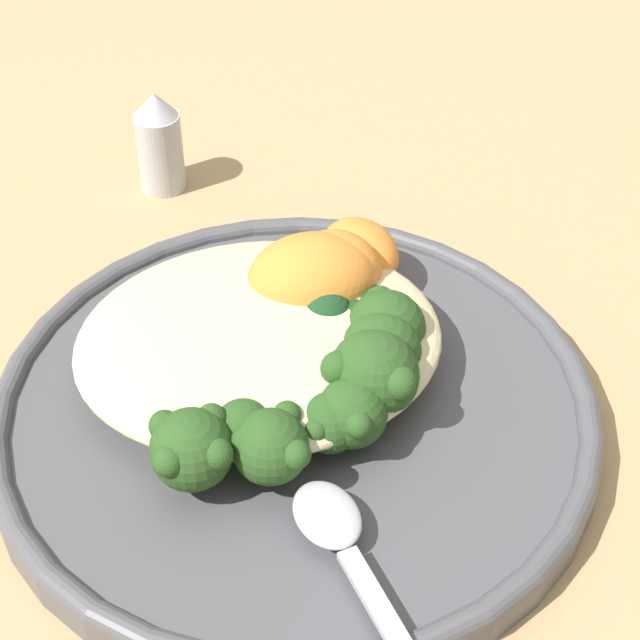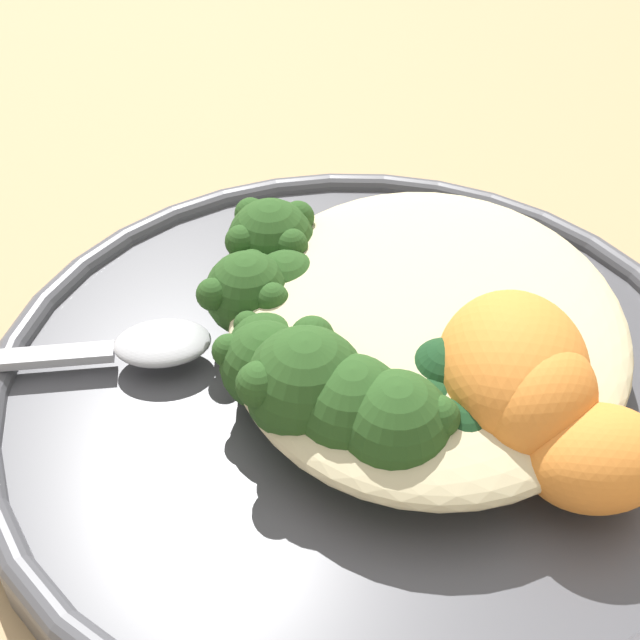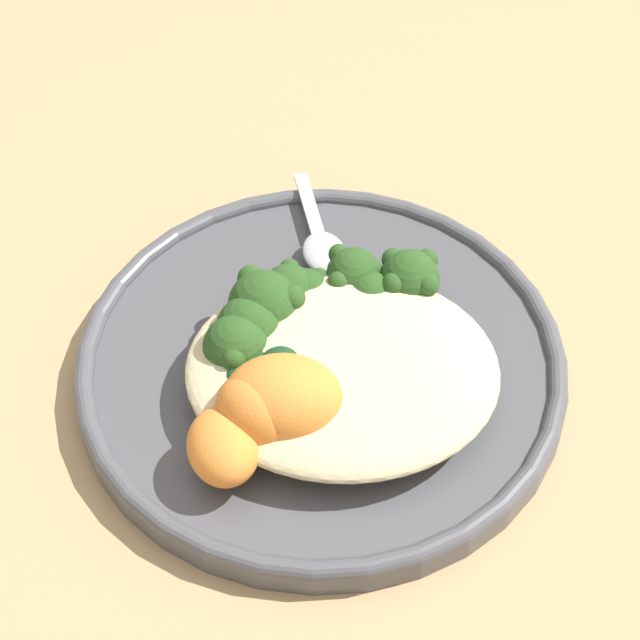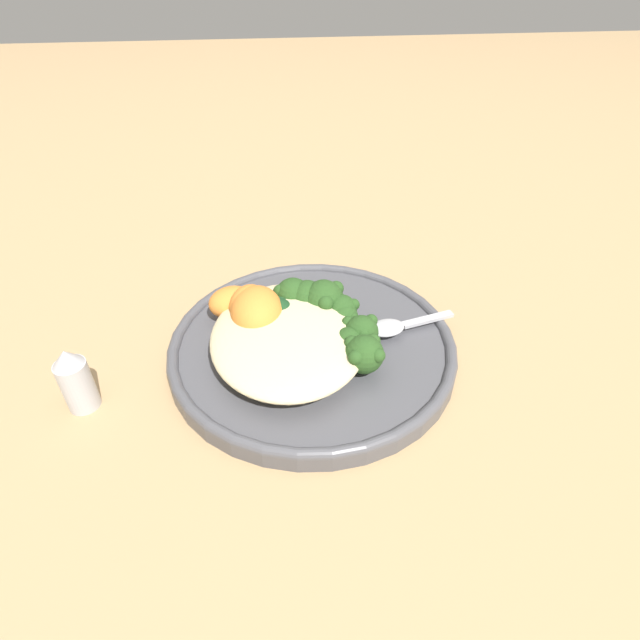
% 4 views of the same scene
% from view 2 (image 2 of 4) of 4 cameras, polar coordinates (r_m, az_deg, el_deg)
% --- Properties ---
extents(ground_plane, '(4.00, 4.00, 0.00)m').
position_cam_2_polar(ground_plane, '(0.38, 4.32, -3.62)').
color(ground_plane, tan).
extents(plate, '(0.30, 0.30, 0.02)m').
position_cam_2_polar(plate, '(0.36, 1.73, -4.20)').
color(plate, '#4C4C51').
rests_on(plate, ground_plane).
extents(quinoa_mound, '(0.18, 0.15, 0.03)m').
position_cam_2_polar(quinoa_mound, '(0.35, 6.17, -0.07)').
color(quinoa_mound, beige).
rests_on(quinoa_mound, plate).
extents(broccoli_stalk_0, '(0.07, 0.09, 0.04)m').
position_cam_2_polar(broccoli_stalk_0, '(0.38, -3.08, 4.53)').
color(broccoli_stalk_0, '#8EB25B').
rests_on(broccoli_stalk_0, plate).
extents(broccoli_stalk_1, '(0.05, 0.08, 0.03)m').
position_cam_2_polar(broccoli_stalk_1, '(0.36, -0.93, 1.40)').
color(broccoli_stalk_1, '#8EB25B').
rests_on(broccoli_stalk_1, plate).
extents(broccoli_stalk_2, '(0.04, 0.12, 0.03)m').
position_cam_2_polar(broccoli_stalk_2, '(0.35, -2.72, 0.76)').
color(broccoli_stalk_2, '#8EB25B').
rests_on(broccoli_stalk_2, plate).
extents(broccoli_stalk_3, '(0.05, 0.09, 0.03)m').
position_cam_2_polar(broccoli_stalk_3, '(0.34, -1.31, -1.69)').
color(broccoli_stalk_3, '#8EB25B').
rests_on(broccoli_stalk_3, plate).
extents(broccoli_stalk_4, '(0.06, 0.09, 0.03)m').
position_cam_2_polar(broccoli_stalk_4, '(0.33, -2.47, -2.62)').
color(broccoli_stalk_4, '#8EB25B').
rests_on(broccoli_stalk_4, plate).
extents(broccoli_stalk_5, '(0.09, 0.08, 0.04)m').
position_cam_2_polar(broccoli_stalk_5, '(0.32, -0.71, -3.74)').
color(broccoli_stalk_5, '#8EB25B').
rests_on(broccoli_stalk_5, plate).
extents(broccoli_stalk_6, '(0.08, 0.05, 0.04)m').
position_cam_2_polar(broccoli_stalk_6, '(0.31, 1.74, -5.13)').
color(broccoli_stalk_6, '#8EB25B').
rests_on(broccoli_stalk_6, plate).
extents(broccoli_stalk_7, '(0.08, 0.05, 0.04)m').
position_cam_2_polar(broccoli_stalk_7, '(0.31, 3.76, -6.20)').
color(broccoli_stalk_7, '#8EB25B').
rests_on(broccoli_stalk_7, plate).
extents(sweet_potato_chunk_0, '(0.05, 0.06, 0.03)m').
position_cam_2_polar(sweet_potato_chunk_0, '(0.31, 16.36, -8.37)').
color(sweet_potato_chunk_0, orange).
rests_on(sweet_potato_chunk_0, plate).
extents(sweet_potato_chunk_1, '(0.07, 0.05, 0.05)m').
position_cam_2_polar(sweet_potato_chunk_1, '(0.32, 11.33, -3.03)').
color(sweet_potato_chunk_1, orange).
rests_on(sweet_potato_chunk_1, plate).
extents(sweet_potato_chunk_2, '(0.06, 0.06, 0.04)m').
position_cam_2_polar(sweet_potato_chunk_2, '(0.31, 12.83, -5.17)').
color(sweet_potato_chunk_2, orange).
rests_on(sweet_potato_chunk_2, plate).
extents(kale_tuft, '(0.05, 0.05, 0.03)m').
position_cam_2_polar(kale_tuft, '(0.31, 8.23, -5.28)').
color(kale_tuft, '#193D1E').
rests_on(kale_tuft, plate).
extents(spoon, '(0.04, 0.10, 0.01)m').
position_cam_2_polar(spoon, '(0.36, -12.20, -1.54)').
color(spoon, '#B7B7BC').
rests_on(spoon, plate).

